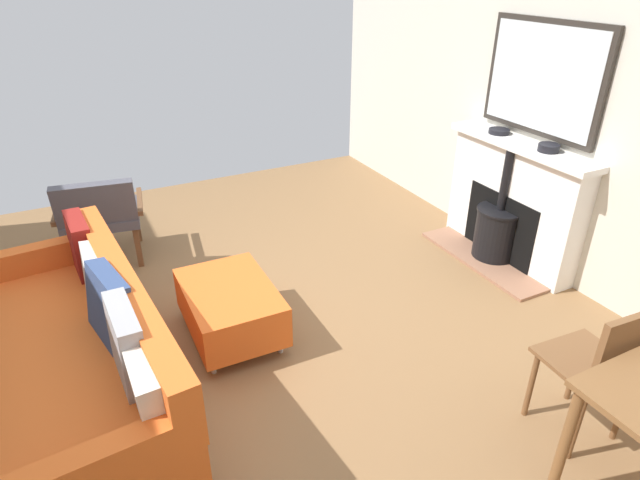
{
  "coord_description": "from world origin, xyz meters",
  "views": [
    {
      "loc": [
        0.78,
        2.77,
        2.3
      ],
      "look_at": [
        -0.57,
        0.11,
        0.71
      ],
      "focal_mm": 29.79,
      "sensor_mm": 36.0,
      "label": 1
    }
  ],
  "objects": [
    {
      "name": "ground_plane",
      "position": [
        0.0,
        0.0,
        -0.0
      ],
      "size": [
        5.29,
        6.04,
        0.01
      ],
      "primitive_type": "cube",
      "color": "olive"
    },
    {
      "name": "wall_left",
      "position": [
        -2.64,
        0.0,
        1.41
      ],
      "size": [
        0.12,
        6.04,
        2.82
      ],
      "primitive_type": "cube",
      "color": "beige",
      "rests_on": "ground"
    },
    {
      "name": "fireplace",
      "position": [
        -2.44,
        -0.11,
        0.45
      ],
      "size": [
        0.52,
        1.38,
        1.02
      ],
      "color": "#93664C",
      "rests_on": "ground"
    },
    {
      "name": "mirror_over_mantel",
      "position": [
        -2.55,
        -0.11,
        1.5
      ],
      "size": [
        0.04,
        1.08,
        0.84
      ],
      "color": "#2D2823"
    },
    {
      "name": "mantel_bowl_near",
      "position": [
        -2.46,
        -0.37,
        1.04
      ],
      "size": [
        0.17,
        0.17,
        0.04
      ],
      "color": "black",
      "rests_on": "fireplace"
    },
    {
      "name": "mantel_bowl_far",
      "position": [
        -2.46,
        0.14,
        1.05
      ],
      "size": [
        0.16,
        0.16,
        0.06
      ],
      "color": "black",
      "rests_on": "fireplace"
    },
    {
      "name": "sofa",
      "position": [
        0.95,
        0.11,
        0.35
      ],
      "size": [
        1.1,
        2.14,
        0.82
      ],
      "color": "#B2B2B7",
      "rests_on": "ground"
    },
    {
      "name": "ottoman",
      "position": [
        -0.01,
        -0.12,
        0.23
      ],
      "size": [
        0.58,
        0.81,
        0.38
      ],
      "color": "#B2B2B7",
      "rests_on": "ground"
    },
    {
      "name": "armchair_accent",
      "position": [
        0.61,
        -1.54,
        0.46
      ],
      "size": [
        0.75,
        0.68,
        0.79
      ],
      "color": "brown",
      "rests_on": "ground"
    },
    {
      "name": "dining_chair_near_fireplace",
      "position": [
        -1.4,
        1.58,
        0.52
      ],
      "size": [
        0.43,
        0.43,
        0.86
      ],
      "color": "brown",
      "rests_on": "ground"
    }
  ]
}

